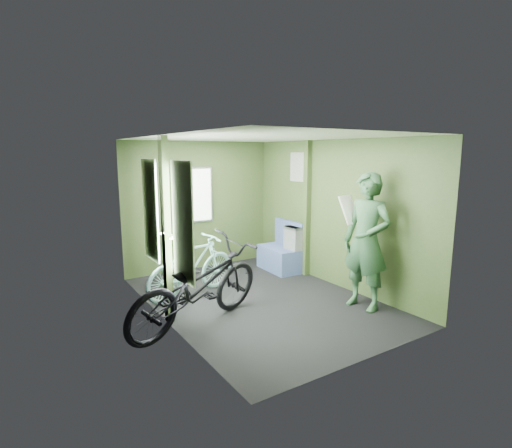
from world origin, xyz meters
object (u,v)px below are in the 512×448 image
Objects in this scene: bicycle_mint at (193,296)px; bench_seat at (281,256)px; waste_box at (295,250)px; bicycle_black at (200,327)px; passenger at (366,241)px.

bench_seat reaches higher than bicycle_mint.
waste_box reaches higher than bicycle_mint.
bicycle_mint is (0.37, 1.03, 0.00)m from bicycle_black.
bicycle_black is at bearing -153.65° from waste_box.
passenger reaches higher than bicycle_black.
passenger is 2.25× the size of waste_box.
passenger is (1.80, -1.65, 0.93)m from bicycle_mint.
bicycle_black is at bearing -115.17° from passenger.
waste_box is 0.32m from bench_seat.
bicycle_black is at bearing -145.07° from bench_seat.
bicycle_mint is at bearing -38.32° from bicycle_black.
bicycle_black is 2.29× the size of bench_seat.
bicycle_black is 2.69m from bench_seat.
waste_box is (2.38, 1.18, 0.41)m from bicycle_black.
bicycle_mint is at bearing -175.74° from waste_box.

